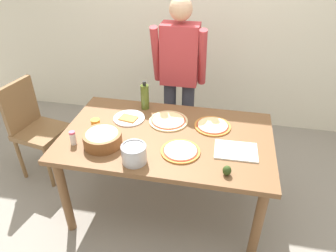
{
  "coord_description": "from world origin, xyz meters",
  "views": [
    {
      "loc": [
        0.4,
        -1.92,
        2.12
      ],
      "look_at": [
        0.0,
        0.05,
        0.81
      ],
      "focal_mm": 33.29,
      "sensor_mm": 36.0,
      "label": 1
    }
  ],
  "objects_px": {
    "pizza_second_cooked": "(180,151)",
    "plate_with_slice": "(129,118)",
    "chair_wooden_left": "(34,125)",
    "salt_shaker": "(73,138)",
    "person_cook": "(179,74)",
    "pizza_raw_on_board": "(168,121)",
    "steel_pot": "(134,154)",
    "dining_table": "(167,145)",
    "popcorn_bowl": "(102,138)",
    "cutting_board_white": "(236,151)",
    "avocado": "(227,170)",
    "olive_oil_bottle": "(145,97)",
    "cup_orange": "(96,124)",
    "pizza_cooked_on_tray": "(213,126)"
  },
  "relations": [
    {
      "from": "salt_shaker",
      "to": "plate_with_slice",
      "type": "bearing_deg",
      "value": 54.45
    },
    {
      "from": "chair_wooden_left",
      "to": "salt_shaker",
      "type": "bearing_deg",
      "value": -35.18
    },
    {
      "from": "person_cook",
      "to": "pizza_raw_on_board",
      "type": "bearing_deg",
      "value": -89.16
    },
    {
      "from": "dining_table",
      "to": "pizza_second_cooked",
      "type": "bearing_deg",
      "value": -53.7
    },
    {
      "from": "pizza_second_cooked",
      "to": "steel_pot",
      "type": "bearing_deg",
      "value": -150.57
    },
    {
      "from": "steel_pot",
      "to": "cup_orange",
      "type": "relative_size",
      "value": 2.04
    },
    {
      "from": "person_cook",
      "to": "steel_pot",
      "type": "bearing_deg",
      "value": -96.11
    },
    {
      "from": "pizza_cooked_on_tray",
      "to": "pizza_second_cooked",
      "type": "xyz_separation_m",
      "value": [
        -0.2,
        -0.37,
        0.0
      ]
    },
    {
      "from": "plate_with_slice",
      "to": "cup_orange",
      "type": "distance_m",
      "value": 0.29
    },
    {
      "from": "pizza_raw_on_board",
      "to": "cutting_board_white",
      "type": "relative_size",
      "value": 1.06
    },
    {
      "from": "salt_shaker",
      "to": "cup_orange",
      "type": "bearing_deg",
      "value": 68.73
    },
    {
      "from": "chair_wooden_left",
      "to": "plate_with_slice",
      "type": "xyz_separation_m",
      "value": [
        0.97,
        -0.07,
        0.23
      ]
    },
    {
      "from": "person_cook",
      "to": "cutting_board_white",
      "type": "distance_m",
      "value": 1.04
    },
    {
      "from": "pizza_cooked_on_tray",
      "to": "cup_orange",
      "type": "relative_size",
      "value": 3.39
    },
    {
      "from": "pizza_second_cooked",
      "to": "cutting_board_white",
      "type": "distance_m",
      "value": 0.39
    },
    {
      "from": "dining_table",
      "to": "cup_orange",
      "type": "bearing_deg",
      "value": -177.33
    },
    {
      "from": "popcorn_bowl",
      "to": "olive_oil_bottle",
      "type": "distance_m",
      "value": 0.6
    },
    {
      "from": "olive_oil_bottle",
      "to": "popcorn_bowl",
      "type": "bearing_deg",
      "value": -105.89
    },
    {
      "from": "person_cook",
      "to": "cutting_board_white",
      "type": "xyz_separation_m",
      "value": [
        0.56,
        -0.86,
        -0.17
      ]
    },
    {
      "from": "steel_pot",
      "to": "salt_shaker",
      "type": "relative_size",
      "value": 1.64
    },
    {
      "from": "pizza_second_cooked",
      "to": "plate_with_slice",
      "type": "height_order",
      "value": "plate_with_slice"
    },
    {
      "from": "pizza_cooked_on_tray",
      "to": "plate_with_slice",
      "type": "relative_size",
      "value": 1.11
    },
    {
      "from": "person_cook",
      "to": "cup_orange",
      "type": "height_order",
      "value": "person_cook"
    },
    {
      "from": "olive_oil_bottle",
      "to": "dining_table",
      "type": "bearing_deg",
      "value": -54.05
    },
    {
      "from": "pizza_cooked_on_tray",
      "to": "olive_oil_bottle",
      "type": "xyz_separation_m",
      "value": [
        -0.6,
        0.18,
        0.1
      ]
    },
    {
      "from": "dining_table",
      "to": "chair_wooden_left",
      "type": "xyz_separation_m",
      "value": [
        -1.32,
        0.23,
        -0.13
      ]
    },
    {
      "from": "pizza_raw_on_board",
      "to": "steel_pot",
      "type": "height_order",
      "value": "steel_pot"
    },
    {
      "from": "steel_pot",
      "to": "cup_orange",
      "type": "xyz_separation_m",
      "value": [
        -0.41,
        0.32,
        -0.02
      ]
    },
    {
      "from": "plate_with_slice",
      "to": "cutting_board_white",
      "type": "height_order",
      "value": "plate_with_slice"
    },
    {
      "from": "dining_table",
      "to": "avocado",
      "type": "relative_size",
      "value": 22.86
    },
    {
      "from": "pizza_raw_on_board",
      "to": "cup_orange",
      "type": "bearing_deg",
      "value": -157.98
    },
    {
      "from": "person_cook",
      "to": "plate_with_slice",
      "type": "height_order",
      "value": "person_cook"
    },
    {
      "from": "pizza_cooked_on_tray",
      "to": "steel_pot",
      "type": "xyz_separation_m",
      "value": [
        -0.49,
        -0.54,
        0.06
      ]
    },
    {
      "from": "person_cook",
      "to": "olive_oil_bottle",
      "type": "distance_m",
      "value": 0.46
    },
    {
      "from": "person_cook",
      "to": "avocado",
      "type": "bearing_deg",
      "value": -65.89
    },
    {
      "from": "pizza_raw_on_board",
      "to": "cup_orange",
      "type": "distance_m",
      "value": 0.58
    },
    {
      "from": "pizza_raw_on_board",
      "to": "steel_pot",
      "type": "xyz_separation_m",
      "value": [
        -0.13,
        -0.54,
        0.06
      ]
    },
    {
      "from": "pizza_raw_on_board",
      "to": "plate_with_slice",
      "type": "distance_m",
      "value": 0.33
    },
    {
      "from": "pizza_raw_on_board",
      "to": "steel_pot",
      "type": "relative_size",
      "value": 1.83
    },
    {
      "from": "cutting_board_white",
      "to": "avocado",
      "type": "bearing_deg",
      "value": -101.96
    },
    {
      "from": "dining_table",
      "to": "chair_wooden_left",
      "type": "height_order",
      "value": "chair_wooden_left"
    },
    {
      "from": "dining_table",
      "to": "olive_oil_bottle",
      "type": "height_order",
      "value": "olive_oil_bottle"
    },
    {
      "from": "chair_wooden_left",
      "to": "avocado",
      "type": "relative_size",
      "value": 13.57
    },
    {
      "from": "plate_with_slice",
      "to": "salt_shaker",
      "type": "xyz_separation_m",
      "value": [
        -0.29,
        -0.41,
        0.04
      ]
    },
    {
      "from": "dining_table",
      "to": "chair_wooden_left",
      "type": "bearing_deg",
      "value": 170.08
    },
    {
      "from": "dining_table",
      "to": "pizza_raw_on_board",
      "type": "relative_size",
      "value": 5.03
    },
    {
      "from": "chair_wooden_left",
      "to": "steel_pot",
      "type": "xyz_separation_m",
      "value": [
        1.17,
        -0.58,
        0.29
      ]
    },
    {
      "from": "popcorn_bowl",
      "to": "cutting_board_white",
      "type": "distance_m",
      "value": 0.96
    },
    {
      "from": "chair_wooden_left",
      "to": "salt_shaker",
      "type": "relative_size",
      "value": 8.96
    },
    {
      "from": "cup_orange",
      "to": "salt_shaker",
      "type": "relative_size",
      "value": 0.8
    }
  ]
}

